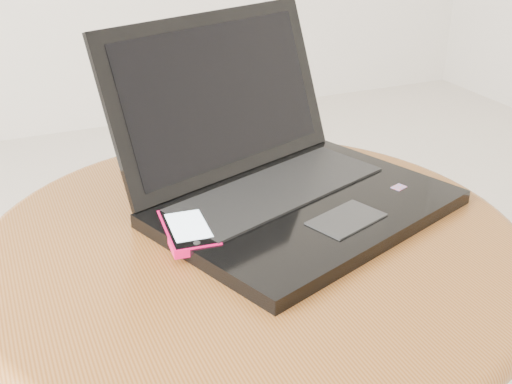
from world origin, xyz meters
name	(u,v)px	position (x,y,z in m)	size (l,w,h in m)	color
table	(253,310)	(0.04, -0.02, 0.44)	(0.70, 0.70, 0.56)	#5A2A17
laptop	(280,174)	(0.11, 0.04, 0.60)	(0.47, 0.45, 0.24)	black
phone_black	(190,234)	(-0.04, 0.00, 0.56)	(0.08, 0.12, 0.01)	black
phone_pink	(188,230)	(-0.04, -0.01, 0.57)	(0.07, 0.11, 0.01)	#D90949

